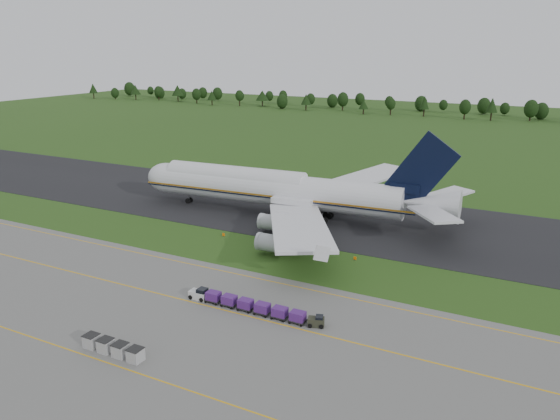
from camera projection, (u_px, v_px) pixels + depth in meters
The scene contains 10 objects.
ground at pixel (255, 253), 100.78m from camera, with size 600.00×600.00×0.00m, color #254715.
apron at pixel (127, 336), 71.81m from camera, with size 300.00×52.00×0.06m, color #62625E.
taxiway at pixel (316, 213), 124.61m from camera, with size 300.00×40.00×0.08m, color black.
apron_markings at pixel (161, 313), 77.78m from camera, with size 300.00×30.20×0.01m.
tree_line at pixel (506, 108), 278.68m from camera, with size 527.13×21.37×11.61m.
aircraft at pixel (280, 189), 121.73m from camera, with size 74.72×72.77×21.00m.
baggage_train at pixel (243, 304), 78.67m from camera, with size 19.07×1.73×1.66m.
utility_cart at pixel (316, 322), 74.14m from camera, with size 2.50×1.94×1.21m.
uld_row at pixel (113, 348), 67.35m from camera, with size 8.93×1.73×1.71m.
edge_markers at pixel (285, 246), 103.51m from camera, with size 28.36×0.30×0.60m.
Camera 1 is at (47.19, -81.68, 36.62)m, focal length 35.00 mm.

